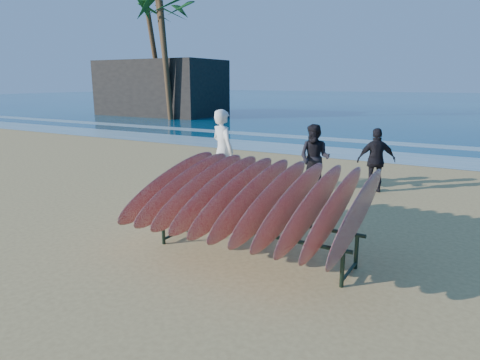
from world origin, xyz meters
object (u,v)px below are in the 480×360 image
Objects in this scene: person_white at (223,151)px; person_dark_a at (315,158)px; person_dark_b at (376,160)px; building at (161,88)px; surfboard_rack at (253,197)px; palm_mid at (164,12)px.

person_dark_a is (1.90, 1.07, -0.18)m from person_white.
person_white is at bearing 1.26° from person_dark_b.
person_dark_b is (3.21, 1.71, -0.21)m from person_white.
building is at bearing 140.07° from person_dark_a.
person_dark_a is at bearing -124.59° from person_white.
person_dark_b is at bearing 82.16° from surfboard_rack.
person_dark_a is 0.21× the size of palm_mid.
person_dark_b is at bearing -38.95° from building.
palm_mid is at bearing 132.79° from surfboard_rack.
surfboard_rack is 2.00× the size of person_dark_a.
surfboard_rack is at bearing -80.29° from person_dark_a.
person_white reaches higher than person_dark_b.
building is (-16.46, 17.60, 1.07)m from person_white.
person_dark_b is (0.74, 4.84, -0.15)m from surfboard_rack.
building reaches higher than person_dark_b.
palm_mid reaches higher than person_white.
person_dark_a is at bearing -41.24° from palm_mid.
palm_mid is at bearing -45.46° from building.
building reaches higher than person_white.
building is (-18.36, 16.53, 1.25)m from person_dark_a.
person_dark_b is at bearing -125.93° from person_white.
person_white is 24.12m from building.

